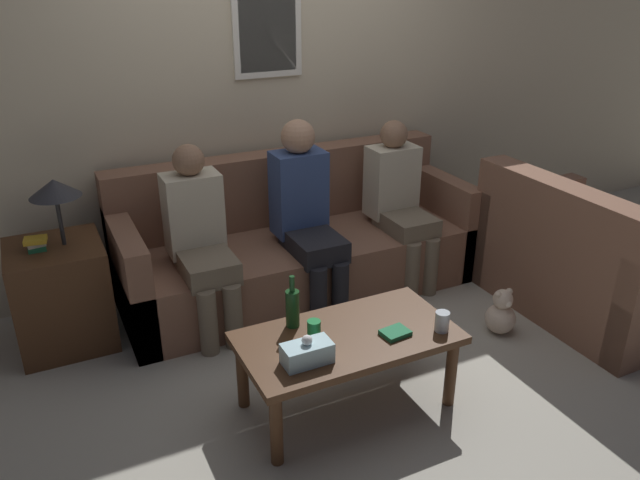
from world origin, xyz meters
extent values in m
plane|color=#ADA899|center=(0.00, 0.00, 0.00)|extent=(16.00, 16.00, 0.00)
cube|color=beige|center=(0.00, 0.99, 1.30)|extent=(9.00, 0.06, 2.60)
cube|color=silver|center=(0.00, 0.95, 1.70)|extent=(0.48, 0.02, 0.60)
cube|color=#B7CCB2|center=(0.00, 0.94, 1.70)|extent=(0.40, 0.01, 0.52)
cube|color=brown|center=(0.00, 0.47, 0.21)|extent=(2.42, 0.88, 0.41)
cube|color=brown|center=(0.00, 0.81, 0.66)|extent=(2.42, 0.20, 0.50)
cube|color=brown|center=(-1.14, 0.47, 0.34)|extent=(0.14, 0.88, 0.69)
cube|color=brown|center=(1.14, 0.47, 0.34)|extent=(0.14, 0.88, 0.69)
cube|color=brown|center=(1.60, -0.58, 0.21)|extent=(0.88, 1.32, 0.41)
cube|color=brown|center=(1.26, -0.58, 0.66)|extent=(0.20, 1.32, 0.50)
cube|color=brown|center=(1.60, 0.01, 0.34)|extent=(0.88, 0.14, 0.69)
cube|color=#4C2D19|center=(-0.30, -0.77, 0.41)|extent=(1.09, 0.57, 0.04)
cylinder|color=#4C2D19|center=(-0.78, -1.00, 0.19)|extent=(0.06, 0.06, 0.39)
cylinder|color=#4C2D19|center=(0.18, -1.00, 0.19)|extent=(0.06, 0.06, 0.39)
cylinder|color=#4C2D19|center=(-0.78, -0.54, 0.19)|extent=(0.06, 0.06, 0.39)
cylinder|color=#4C2D19|center=(0.18, -0.54, 0.19)|extent=(0.06, 0.06, 0.39)
cube|color=#4C2D19|center=(-1.53, 0.49, 0.32)|extent=(0.53, 0.53, 0.63)
cylinder|color=#262628|center=(-1.47, 0.49, 0.79)|extent=(0.02, 0.02, 0.31)
cone|color=#2D2D33|center=(-1.47, 0.49, 0.97)|extent=(0.28, 0.28, 0.10)
cube|color=#237547|center=(-1.61, 0.47, 0.65)|extent=(0.10, 0.07, 0.03)
cube|color=beige|center=(-1.61, 0.47, 0.67)|extent=(0.10, 0.08, 0.02)
cube|color=gold|center=(-1.61, 0.47, 0.70)|extent=(0.13, 0.11, 0.03)
cylinder|color=#19421E|center=(-0.51, -0.57, 0.52)|extent=(0.07, 0.07, 0.20)
cylinder|color=#19421E|center=(-0.51, -0.57, 0.66)|extent=(0.03, 0.03, 0.08)
cylinder|color=silver|center=(0.14, -0.94, 0.48)|extent=(0.07, 0.07, 0.10)
cube|color=#237547|center=(-0.09, -0.88, 0.44)|extent=(0.15, 0.12, 0.02)
cylinder|color=#197A38|center=(-0.48, -0.76, 0.49)|extent=(0.07, 0.07, 0.12)
cube|color=silver|center=(-0.58, -0.90, 0.48)|extent=(0.23, 0.12, 0.10)
sphere|color=white|center=(-0.58, -0.90, 0.55)|extent=(0.05, 0.05, 0.05)
cube|color=#756651|center=(-0.72, 0.22, 0.46)|extent=(0.31, 0.44, 0.14)
cylinder|color=#756651|center=(-0.80, 0.00, 0.21)|extent=(0.11, 0.11, 0.41)
cylinder|color=#756651|center=(-0.65, 0.00, 0.21)|extent=(0.11, 0.11, 0.41)
cube|color=beige|center=(-0.72, 0.44, 0.71)|extent=(0.34, 0.22, 0.50)
sphere|color=#8C664C|center=(-0.72, 0.44, 1.05)|extent=(0.19, 0.19, 0.19)
cube|color=black|center=(-0.02, 0.21, 0.46)|extent=(0.31, 0.45, 0.14)
cylinder|color=black|center=(-0.10, -0.02, 0.21)|extent=(0.11, 0.11, 0.41)
cylinder|color=black|center=(0.06, -0.02, 0.21)|extent=(0.11, 0.11, 0.41)
cube|color=#33477A|center=(-0.02, 0.43, 0.74)|extent=(0.34, 0.22, 0.55)
sphere|color=tan|center=(-0.02, 0.43, 1.11)|extent=(0.22, 0.22, 0.22)
cube|color=#756651|center=(0.70, 0.24, 0.46)|extent=(0.31, 0.42, 0.14)
cylinder|color=#756651|center=(0.63, 0.04, 0.21)|extent=(0.11, 0.11, 0.41)
cylinder|color=#756651|center=(0.78, 0.04, 0.21)|extent=(0.11, 0.11, 0.41)
cube|color=beige|center=(0.70, 0.45, 0.71)|extent=(0.34, 0.22, 0.49)
sphere|color=#8C664C|center=(0.70, 0.45, 1.04)|extent=(0.19, 0.19, 0.19)
sphere|color=beige|center=(0.89, -0.57, 0.09)|extent=(0.19, 0.19, 0.19)
sphere|color=beige|center=(0.89, -0.57, 0.23)|extent=(0.12, 0.12, 0.12)
sphere|color=beige|center=(0.84, -0.57, 0.27)|extent=(0.04, 0.04, 0.04)
sphere|color=beige|center=(0.93, -0.57, 0.27)|extent=(0.04, 0.04, 0.04)
sphere|color=#FFEAD1|center=(0.89, -0.62, 0.23)|extent=(0.05, 0.05, 0.05)
camera|label=1|loc=(-1.57, -3.07, 2.11)|focal=35.00mm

